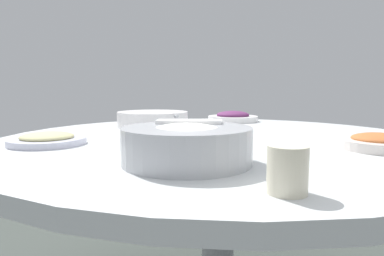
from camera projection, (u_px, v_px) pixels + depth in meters
round_dining_table at (219, 160)px, 1.12m from camera, size 1.40×1.40×0.72m
rice_bowl at (187, 144)px, 0.73m from camera, size 0.27×0.27×0.09m
soup_bowl at (153, 120)px, 1.41m from camera, size 0.29×0.29×0.06m
dish_noodles at (47, 139)px, 0.98m from camera, size 0.21×0.21×0.04m
dish_eggplant at (234, 117)px, 1.65m from camera, size 0.23×0.23×0.05m
dish_tofu_braise at (380, 142)px, 0.90m from camera, size 0.21×0.21×0.04m
tea_cup_near at (287, 170)px, 0.52m from camera, size 0.06×0.06×0.07m
tea_cup_far at (143, 116)px, 1.66m from camera, size 0.06×0.06×0.05m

